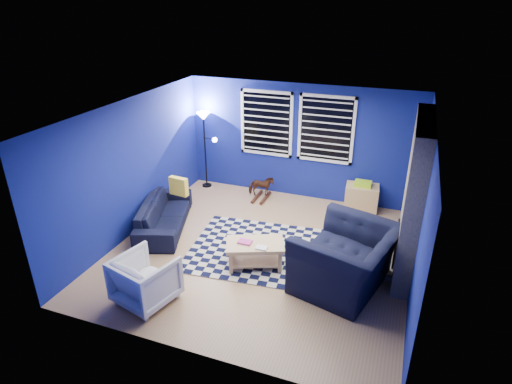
% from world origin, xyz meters
% --- Properties ---
extents(floor, '(5.00, 5.00, 0.00)m').
position_xyz_m(floor, '(0.00, 0.00, 0.00)').
color(floor, tan).
rests_on(floor, ground).
extents(ceiling, '(5.00, 5.00, 0.00)m').
position_xyz_m(ceiling, '(0.00, 0.00, 2.50)').
color(ceiling, white).
rests_on(ceiling, wall_back).
extents(wall_back, '(5.00, 0.00, 5.00)m').
position_xyz_m(wall_back, '(0.00, 2.50, 1.25)').
color(wall_back, navy).
rests_on(wall_back, floor).
extents(wall_left, '(0.00, 5.00, 5.00)m').
position_xyz_m(wall_left, '(-2.50, 0.00, 1.25)').
color(wall_left, navy).
rests_on(wall_left, floor).
extents(wall_right, '(0.00, 5.00, 5.00)m').
position_xyz_m(wall_right, '(2.50, 0.00, 1.25)').
color(wall_right, navy).
rests_on(wall_right, floor).
extents(fireplace, '(0.65, 2.00, 2.50)m').
position_xyz_m(fireplace, '(2.36, 0.50, 1.20)').
color(fireplace, gray).
rests_on(fireplace, floor).
extents(window_left, '(1.17, 0.06, 1.42)m').
position_xyz_m(window_left, '(-0.75, 2.46, 1.60)').
color(window_left, black).
rests_on(window_left, wall_back).
extents(window_right, '(1.17, 0.06, 1.42)m').
position_xyz_m(window_right, '(0.55, 2.46, 1.60)').
color(window_right, black).
rests_on(window_right, wall_back).
extents(tv, '(0.07, 1.00, 0.58)m').
position_xyz_m(tv, '(2.45, 2.00, 1.40)').
color(tv, black).
rests_on(tv, wall_right).
extents(rug, '(2.68, 2.23, 0.02)m').
position_xyz_m(rug, '(0.02, 0.04, 0.01)').
color(rug, black).
rests_on(rug, floor).
extents(sofa, '(2.08, 1.35, 0.57)m').
position_xyz_m(sofa, '(-2.03, 0.18, 0.28)').
color(sofa, black).
rests_on(sofa, floor).
extents(armchair_big, '(1.78, 1.65, 0.97)m').
position_xyz_m(armchair_big, '(1.54, -0.45, 0.49)').
color(armchair_big, black).
rests_on(armchair_big, floor).
extents(armchair_bent, '(0.97, 0.98, 0.73)m').
position_xyz_m(armchair_bent, '(-1.13, -1.81, 0.37)').
color(armchair_bent, gray).
rests_on(armchair_bent, floor).
extents(rocking_horse, '(0.44, 0.60, 0.46)m').
position_xyz_m(rocking_horse, '(-0.71, 2.03, 0.30)').
color(rocking_horse, '#462916').
rests_on(rocking_horse, floor).
extents(coffee_table, '(1.07, 0.85, 0.47)m').
position_xyz_m(coffee_table, '(0.06, -0.44, 0.32)').
color(coffee_table, tan).
rests_on(coffee_table, rug).
extents(cabinet, '(0.70, 0.50, 0.64)m').
position_xyz_m(cabinet, '(1.43, 2.25, 0.29)').
color(cabinet, tan).
rests_on(cabinet, floor).
extents(floor_lamp, '(0.48, 0.30, 1.77)m').
position_xyz_m(floor_lamp, '(-2.13, 2.25, 1.45)').
color(floor_lamp, black).
rests_on(floor_lamp, floor).
extents(throw_pillow, '(0.39, 0.16, 0.36)m').
position_xyz_m(throw_pillow, '(-1.88, 0.54, 0.75)').
color(throw_pillow, yellow).
rests_on(throw_pillow, sofa).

